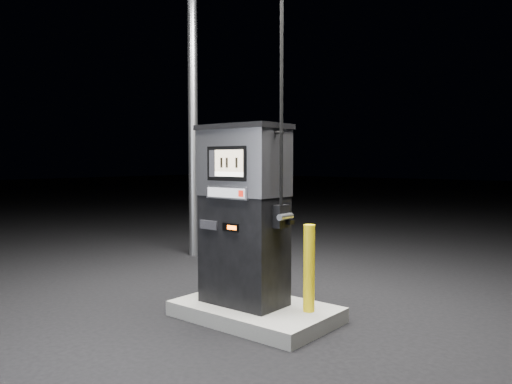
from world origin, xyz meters
The scene contains 5 objects.
ground centered at (0.00, 0.00, 0.00)m, with size 80.00×80.00×0.00m, color black.
pump_island centered at (0.00, 0.00, 0.07)m, with size 1.60×1.00×0.15m, color slate.
fuel_dispenser centered at (-0.12, -0.04, 1.09)m, with size 1.00×0.55×3.79m.
bollard_left centered at (-0.59, 0.11, 0.55)m, with size 0.11×0.11×0.80m, color yellow.
bollard_right centered at (0.55, 0.15, 0.57)m, with size 0.11×0.11×0.85m, color yellow.
Camera 1 is at (3.17, -3.87, 1.61)m, focal length 35.00 mm.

